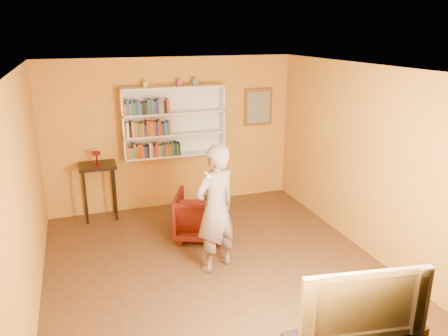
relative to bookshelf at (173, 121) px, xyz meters
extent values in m
cube|color=#472C17|center=(0.00, -2.41, -1.65)|extent=(5.30, 5.80, 0.12)
cube|color=#BB7822|center=(0.00, 0.11, -0.24)|extent=(5.30, 0.04, 2.70)
cube|color=#BB7822|center=(0.00, -4.93, -0.24)|extent=(5.30, 0.04, 2.70)
cube|color=#BB7822|center=(-2.27, -2.41, -0.24)|extent=(0.04, 5.80, 2.70)
cube|color=#BB7822|center=(2.27, -2.41, -0.24)|extent=(0.04, 5.80, 2.70)
cube|color=silver|center=(0.00, -2.41, 1.14)|extent=(5.30, 5.80, 0.06)
cube|color=silver|center=(0.00, 0.07, 0.01)|extent=(1.80, 0.03, 1.20)
cube|color=silver|center=(-0.89, -0.06, 0.01)|extent=(0.03, 0.28, 1.20)
cube|color=silver|center=(0.89, -0.06, 0.01)|extent=(0.03, 0.28, 1.20)
cube|color=silver|center=(0.00, -0.06, -0.59)|extent=(1.80, 0.28, 0.03)
cube|color=silver|center=(0.00, -0.06, -0.21)|extent=(1.80, 0.28, 0.03)
cube|color=silver|center=(0.00, -0.06, 0.17)|extent=(1.80, 0.28, 0.03)
cube|color=silver|center=(0.00, -0.06, 0.61)|extent=(1.80, 0.28, 0.03)
cube|color=brown|center=(-0.85, -0.10, -0.45)|extent=(0.03, 0.18, 0.26)
cube|color=#A65821|center=(-0.81, -0.10, -0.48)|extent=(0.04, 0.18, 0.20)
cube|color=teal|center=(-0.77, -0.12, -0.48)|extent=(0.04, 0.15, 0.19)
cube|color=brown|center=(-0.72, -0.10, -0.45)|extent=(0.04, 0.17, 0.27)
cube|color=brown|center=(-0.69, -0.10, -0.47)|extent=(0.03, 0.19, 0.22)
cube|color=brown|center=(-0.65, -0.11, -0.46)|extent=(0.03, 0.15, 0.25)
cube|color=#B4341B|center=(-0.61, -0.11, -0.46)|extent=(0.04, 0.16, 0.25)
cube|color=brown|center=(-0.57, -0.11, -0.48)|extent=(0.02, 0.17, 0.21)
cube|color=navy|center=(-0.53, -0.12, -0.48)|extent=(0.04, 0.14, 0.20)
cube|color=black|center=(-0.49, -0.12, -0.47)|extent=(0.04, 0.14, 0.22)
cube|color=silver|center=(-0.46, -0.12, -0.45)|extent=(0.03, 0.14, 0.26)
cube|color=#BB7D21|center=(-0.42, -0.10, -0.46)|extent=(0.03, 0.17, 0.25)
cube|color=#582776|center=(-0.39, -0.11, -0.48)|extent=(0.03, 0.15, 0.20)
cube|color=#B4341B|center=(-0.34, -0.10, -0.46)|extent=(0.04, 0.19, 0.24)
cube|color=#BB7D21|center=(-0.30, -0.10, -0.48)|extent=(0.03, 0.17, 0.20)
cube|color=teal|center=(-0.28, -0.10, -0.48)|extent=(0.02, 0.18, 0.20)
cube|color=brown|center=(-0.24, -0.11, -0.48)|extent=(0.03, 0.17, 0.21)
cube|color=navy|center=(-0.21, -0.12, -0.46)|extent=(0.03, 0.14, 0.23)
cube|color=#A65821|center=(-0.17, -0.12, -0.47)|extent=(0.04, 0.15, 0.21)
cube|color=brown|center=(-0.14, -0.10, -0.47)|extent=(0.03, 0.18, 0.22)
cube|color=brown|center=(-0.10, -0.10, -0.48)|extent=(0.02, 0.17, 0.20)
cube|color=#166534|center=(-0.07, -0.12, -0.46)|extent=(0.03, 0.15, 0.25)
cube|color=#582776|center=(-0.04, -0.10, -0.47)|extent=(0.03, 0.17, 0.23)
cube|color=black|center=(-0.01, -0.12, -0.45)|extent=(0.02, 0.14, 0.25)
cube|color=#166534|center=(0.02, -0.11, -0.47)|extent=(0.03, 0.16, 0.21)
cube|color=black|center=(0.06, -0.11, -0.47)|extent=(0.03, 0.17, 0.23)
cube|color=#A65821|center=(-0.85, -0.10, -0.09)|extent=(0.02, 0.18, 0.23)
cube|color=silver|center=(-0.82, -0.11, -0.07)|extent=(0.03, 0.16, 0.26)
cube|color=black|center=(-0.78, -0.12, -0.09)|extent=(0.04, 0.14, 0.22)
cube|color=#BB7D21|center=(-0.73, -0.10, -0.07)|extent=(0.04, 0.18, 0.27)
cube|color=#A65821|center=(-0.68, -0.10, -0.08)|extent=(0.04, 0.18, 0.25)
cube|color=#166534|center=(-0.64, -0.12, -0.08)|extent=(0.02, 0.15, 0.25)
cube|color=brown|center=(-0.61, -0.11, -0.08)|extent=(0.04, 0.16, 0.23)
cube|color=brown|center=(-0.56, -0.11, -0.07)|extent=(0.04, 0.15, 0.25)
cube|color=navy|center=(-0.52, -0.10, -0.10)|extent=(0.03, 0.19, 0.20)
cube|color=#B4341B|center=(-0.48, -0.10, -0.07)|extent=(0.03, 0.18, 0.27)
cube|color=brown|center=(-0.45, -0.12, -0.07)|extent=(0.04, 0.14, 0.25)
cube|color=#A65821|center=(-0.40, -0.11, -0.07)|extent=(0.04, 0.15, 0.25)
cube|color=#B4341B|center=(-0.36, -0.11, -0.08)|extent=(0.03, 0.15, 0.25)
cube|color=navy|center=(-0.32, -0.12, -0.07)|extent=(0.04, 0.14, 0.25)
cube|color=#B4341B|center=(-0.28, -0.12, -0.07)|extent=(0.04, 0.15, 0.27)
cube|color=brown|center=(-0.24, -0.10, -0.10)|extent=(0.02, 0.18, 0.20)
cube|color=navy|center=(-0.21, -0.12, -0.09)|extent=(0.03, 0.14, 0.22)
cube|color=teal|center=(-0.17, -0.10, -0.09)|extent=(0.04, 0.19, 0.22)
cube|color=navy|center=(-0.13, -0.11, -0.08)|extent=(0.02, 0.15, 0.25)
cube|color=#A65821|center=(-0.10, -0.11, -0.08)|extent=(0.04, 0.16, 0.24)
cube|color=#A65821|center=(-0.84, -0.10, 0.28)|extent=(0.04, 0.18, 0.19)
cube|color=navy|center=(-0.79, -0.11, 0.31)|extent=(0.04, 0.17, 0.25)
cube|color=#A65821|center=(-0.75, -0.10, 0.28)|extent=(0.02, 0.18, 0.19)
cube|color=#166534|center=(-0.73, -0.10, 0.30)|extent=(0.03, 0.17, 0.23)
cube|color=#166534|center=(-0.69, -0.11, 0.28)|extent=(0.04, 0.16, 0.21)
cube|color=navy|center=(-0.65, -0.11, 0.30)|extent=(0.04, 0.15, 0.25)
cube|color=#582776|center=(-0.61, -0.12, 0.30)|extent=(0.03, 0.14, 0.24)
cube|color=#166534|center=(-0.58, -0.11, 0.28)|extent=(0.03, 0.16, 0.19)
cube|color=black|center=(-0.55, -0.10, 0.28)|extent=(0.03, 0.18, 0.20)
cube|color=black|center=(-0.50, -0.09, 0.28)|extent=(0.04, 0.19, 0.20)
cube|color=#166534|center=(-0.45, -0.10, 0.30)|extent=(0.04, 0.18, 0.24)
cube|color=#582776|center=(-0.41, -0.11, 0.31)|extent=(0.03, 0.16, 0.26)
cube|color=#166534|center=(-0.37, -0.11, 0.30)|extent=(0.04, 0.16, 0.23)
cube|color=#582776|center=(-0.34, -0.10, 0.29)|extent=(0.03, 0.18, 0.21)
cube|color=navy|center=(-0.30, -0.10, 0.30)|extent=(0.04, 0.17, 0.25)
cube|color=#A65821|center=(-0.25, -0.11, 0.31)|extent=(0.04, 0.15, 0.26)
cube|color=teal|center=(-0.21, -0.10, 0.28)|extent=(0.04, 0.18, 0.21)
cube|color=black|center=(-0.16, -0.10, 0.28)|extent=(0.04, 0.18, 0.19)
cube|color=#B4341B|center=(-0.12, -0.11, 0.30)|extent=(0.04, 0.16, 0.25)
cube|color=gold|center=(-0.47, -0.06, 0.67)|extent=(0.07, 0.07, 0.10)
cube|color=#903047|center=(0.11, -0.06, 0.68)|extent=(0.08, 0.08, 0.11)
cube|color=slate|center=(0.39, -0.06, 0.68)|extent=(0.08, 0.08, 0.11)
cube|color=brown|center=(1.65, 0.06, 0.16)|extent=(0.55, 0.04, 0.70)
cube|color=gray|center=(1.65, 0.03, 0.16)|extent=(0.45, 0.02, 0.58)
cylinder|color=black|center=(-1.60, -0.34, -1.13)|extent=(0.04, 0.04, 0.92)
cylinder|color=black|center=(-1.12, -0.34, -1.13)|extent=(0.04, 0.04, 0.92)
cylinder|color=black|center=(-1.60, 0.02, -1.13)|extent=(0.04, 0.04, 0.92)
cylinder|color=black|center=(-1.12, 0.02, -1.13)|extent=(0.04, 0.04, 0.92)
cube|color=black|center=(-1.36, -0.16, -0.64)|extent=(0.60, 0.46, 0.07)
cylinder|color=maroon|center=(-1.36, -0.16, -0.60)|extent=(0.10, 0.10, 0.02)
cylinder|color=maroon|center=(-1.36, -0.16, -0.52)|extent=(0.03, 0.03, 0.12)
ellipsoid|color=maroon|center=(-1.36, -0.16, -0.42)|extent=(0.13, 0.13, 0.09)
cylinder|color=beige|center=(-1.29, -0.16, -0.42)|extent=(0.01, 0.01, 0.10)
cylinder|color=beige|center=(-1.31, -0.12, -0.42)|extent=(0.01, 0.01, 0.10)
cylinder|color=beige|center=(-1.34, -0.10, -0.42)|extent=(0.01, 0.01, 0.10)
cylinder|color=beige|center=(-1.38, -0.10, -0.42)|extent=(0.01, 0.01, 0.10)
cylinder|color=beige|center=(-1.41, -0.12, -0.42)|extent=(0.01, 0.01, 0.10)
cylinder|color=beige|center=(-1.43, -0.16, -0.42)|extent=(0.01, 0.01, 0.10)
cylinder|color=beige|center=(-1.41, -0.20, -0.42)|extent=(0.01, 0.01, 0.10)
cylinder|color=beige|center=(-1.38, -0.22, -0.42)|extent=(0.01, 0.01, 0.10)
cylinder|color=beige|center=(-1.34, -0.22, -0.42)|extent=(0.01, 0.01, 0.10)
cylinder|color=beige|center=(-1.31, -0.20, -0.42)|extent=(0.01, 0.01, 0.10)
imported|color=#430804|center=(0.10, -1.40, -1.23)|extent=(1.04, 1.06, 0.74)
imported|color=#6F5C52|center=(0.01, -2.39, -0.71)|extent=(0.75, 0.63, 1.76)
cube|color=silver|center=(-0.18, -2.64, -0.14)|extent=(0.04, 0.15, 0.04)
imported|color=black|center=(0.64, -4.66, -0.77)|extent=(1.21, 0.34, 0.69)
camera|label=1|loc=(-1.62, -7.47, 1.55)|focal=35.00mm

